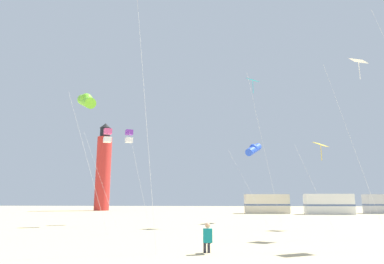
{
  "coord_description": "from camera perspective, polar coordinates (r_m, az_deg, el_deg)",
  "views": [
    {
      "loc": [
        2.25,
        -6.93,
        2.03
      ],
      "look_at": [
        0.67,
        11.51,
        5.74
      ],
      "focal_mm": 31.58,
      "sensor_mm": 36.0,
      "label": 1
    }
  ],
  "objects": [
    {
      "name": "kite_flyer_standing",
      "position": [
        13.59,
        2.63,
        -17.32
      ],
      "size": [
        0.38,
        0.54,
        1.16
      ],
      "rotation": [
        0.0,
        0.0,
        3.3
      ],
      "color": "#147F84",
      "rests_on": "ground"
    },
    {
      "name": "kite_box_violet",
      "position": [
        31.0,
        -10.58,
        -0.72
      ],
      "size": [
        2.29,
        2.42,
        8.22
      ],
      "color": "silver",
      "rests_on": "ground"
    },
    {
      "name": "kite_diamond_cyan",
      "position": [
        29.74,
        10.38,
        7.59
      ],
      "size": [
        2.36,
        2.34,
        12.4
      ],
      "color": "silver",
      "rests_on": "ground"
    },
    {
      "name": "kite_tube_lime",
      "position": [
        23.17,
        -17.39,
        5.05
      ],
      "size": [
        2.96,
        3.16,
        9.06
      ],
      "color": "silver",
      "rests_on": "ground"
    },
    {
      "name": "kite_box_rainbow",
      "position": [
        29.08,
        -14.06,
        -0.6
      ],
      "size": [
        2.96,
        1.98,
        7.86
      ],
      "color": "silver",
      "rests_on": "ground"
    },
    {
      "name": "kite_diamond_gold",
      "position": [
        26.71,
        20.85,
        -2.42
      ],
      "size": [
        2.48,
        2.48,
        6.24
      ],
      "color": "silver",
      "rests_on": "ground"
    },
    {
      "name": "kite_diamond_white",
      "position": [
        23.81,
        26.23,
        9.72
      ],
      "size": [
        2.67,
        2.67,
        10.8
      ],
      "color": "silver",
      "rests_on": "ground"
    },
    {
      "name": "kite_tube_blue",
      "position": [
        32.43,
        10.34,
        -2.86
      ],
      "size": [
        3.35,
        3.7,
        7.41
      ],
      "color": "silver",
      "rests_on": "ground"
    },
    {
      "name": "lighthouse_distant",
      "position": [
        67.42,
        -14.74,
        -6.02
      ],
      "size": [
        2.8,
        2.8,
        16.8
      ],
      "color": "red",
      "rests_on": "ground"
    },
    {
      "name": "rv_van_cream",
      "position": [
        52.43,
        12.49,
        -11.77
      ],
      "size": [
        6.52,
        2.57,
        2.8
      ],
      "rotation": [
        0.0,
        0.0,
        0.04
      ],
      "color": "beige",
      "rests_on": "ground"
    },
    {
      "name": "rv_van_white",
      "position": [
        52.03,
        22.07,
        -11.23
      ],
      "size": [
        6.49,
        2.48,
        2.8
      ],
      "rotation": [
        0.0,
        0.0,
        -0.02
      ],
      "color": "white",
      "rests_on": "ground"
    }
  ]
}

